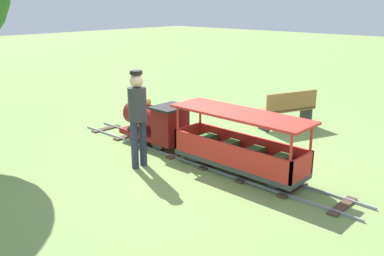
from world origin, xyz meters
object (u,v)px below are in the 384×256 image
(passenger_car, at_px, (239,148))
(locomotive, at_px, (156,121))
(park_bench, at_px, (288,109))
(conductor_person, at_px, (138,111))

(passenger_car, bearing_deg, locomotive, 90.00)
(locomotive, relative_size, park_bench, 1.07)
(park_bench, bearing_deg, locomotive, 156.36)
(passenger_car, height_order, conductor_person, conductor_person)
(locomotive, relative_size, conductor_person, 0.89)
(locomotive, bearing_deg, passenger_car, -90.00)
(conductor_person, bearing_deg, park_bench, -9.99)
(conductor_person, relative_size, park_bench, 1.19)
(park_bench, bearing_deg, conductor_person, 170.01)
(passenger_car, relative_size, park_bench, 1.73)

